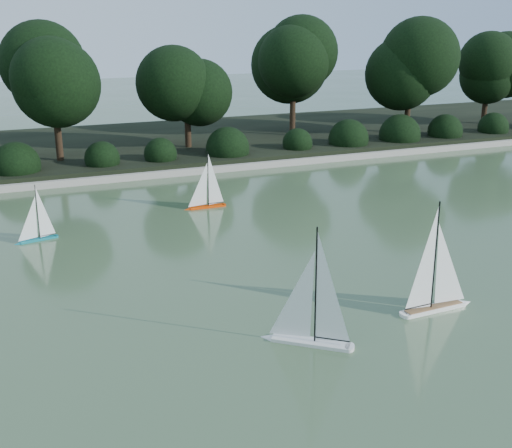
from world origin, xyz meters
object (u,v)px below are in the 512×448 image
object	(u,v)px
sailboat_white_a	(304,324)
sailboat_orange	(204,199)
sailboat_white_b	(440,292)
race_buoy	(306,300)
sailboat_teal	(34,232)

from	to	relation	value
sailboat_white_a	sailboat_orange	world-z (taller)	sailboat_white_a
sailboat_white_b	race_buoy	bearing A→B (deg)	148.78
sailboat_white_a	sailboat_teal	xyz separation A→B (m)	(-3.06, 5.80, -0.09)
sailboat_white_b	sailboat_orange	size ratio (longest dim) A/B	1.29
sailboat_white_b	sailboat_teal	distance (m)	7.83
sailboat_orange	sailboat_teal	distance (m)	3.94
sailboat_orange	race_buoy	distance (m)	5.51
sailboat_white_b	race_buoy	size ratio (longest dim) A/B	10.86
sailboat_white_b	race_buoy	distance (m)	2.05
sailboat_orange	sailboat_teal	world-z (taller)	sailboat_orange
sailboat_white_b	sailboat_teal	size ratio (longest dim) A/B	1.51
sailboat_white_a	sailboat_teal	distance (m)	6.56
sailboat_orange	race_buoy	size ratio (longest dim) A/B	8.40
sailboat_white_b	race_buoy	xyz separation A→B (m)	(-1.74, 1.05, -0.28)
sailboat_white_a	sailboat_white_b	bearing A→B (deg)	4.12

